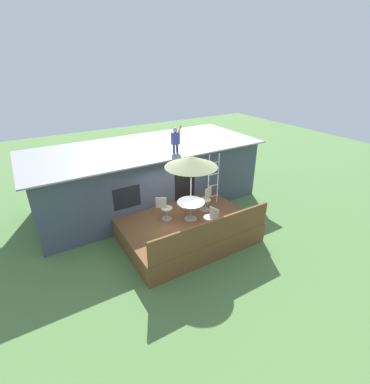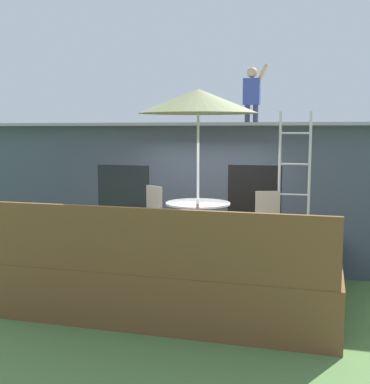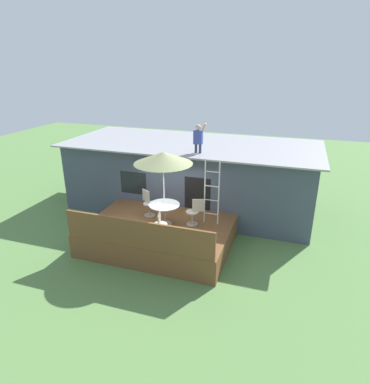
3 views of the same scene
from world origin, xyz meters
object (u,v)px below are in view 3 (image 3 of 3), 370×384
(patio_umbrella, at_px, (163,158))
(step_ladder, at_px, (212,193))
(patio_chair_near, at_px, (160,226))
(patio_chair_right, at_px, (194,212))
(person_figure, at_px, (198,137))
(patio_table, at_px, (164,209))
(patio_chair_left, at_px, (148,203))

(patio_umbrella, xyz_separation_m, step_ladder, (1.47, 0.59, -1.25))
(step_ladder, distance_m, patio_chair_near, 2.10)
(patio_chair_right, height_order, patio_chair_near, same)
(patio_umbrella, distance_m, person_figure, 2.17)
(patio_umbrella, height_order, step_ladder, patio_umbrella)
(person_figure, distance_m, patio_chair_near, 3.78)
(patio_table, distance_m, patio_chair_right, 1.02)
(patio_table, height_order, step_ladder, step_ladder)
(patio_table, xyz_separation_m, person_figure, (0.55, 2.08, 2.06))
(patio_chair_right, bearing_deg, patio_chair_left, -25.35)
(person_figure, xyz_separation_m, patio_chair_near, (-0.31, -3.06, -2.19))
(patio_chair_left, relative_size, patio_chair_near, 1.00)
(person_figure, bearing_deg, patio_chair_near, -95.76)
(patio_chair_left, relative_size, patio_chair_right, 1.00)
(patio_umbrella, xyz_separation_m, patio_chair_near, (0.24, -0.99, -1.89))
(step_ladder, xyz_separation_m, patio_chair_right, (-0.52, -0.26, -0.64))
(person_figure, distance_m, patio_chair_left, 3.02)
(patio_chair_near, bearing_deg, patio_umbrella, -0.00)
(person_figure, bearing_deg, step_ladder, -58.25)
(person_figure, height_order, patio_chair_right, person_figure)
(patio_table, height_order, patio_chair_near, patio_chair_near)
(patio_umbrella, xyz_separation_m, patio_chair_left, (-0.84, 0.53, -1.89))
(patio_table, bearing_deg, person_figure, 75.10)
(person_figure, relative_size, patio_chair_right, 1.21)
(step_ladder, bearing_deg, patio_chair_right, -152.95)
(patio_umbrella, bearing_deg, patio_table, 128.66)
(step_ladder, xyz_separation_m, patio_chair_left, (-2.31, -0.06, -0.64))
(patio_chair_left, distance_m, patio_chair_right, 1.80)
(patio_umbrella, bearing_deg, person_figure, 75.10)
(step_ladder, bearing_deg, patio_chair_near, -127.87)
(step_ladder, xyz_separation_m, person_figure, (-0.92, 1.48, 1.55))
(person_figure, bearing_deg, patio_chair_right, -77.06)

